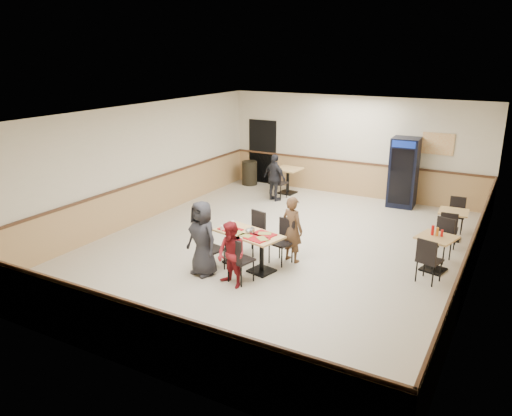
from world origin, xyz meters
The scene contains 20 objects.
ground centered at (0.00, 0.00, 0.00)m, with size 10.00×10.00×0.00m, color beige.
room_shell centered at (1.78, 2.55, 0.58)m, with size 10.00×10.00×10.00m.
main_table centered at (-0.09, -1.21, 0.50)m, with size 1.52×1.00×0.75m.
main_chairs centered at (-0.14, -1.20, 0.47)m, with size 1.58×1.88×0.95m.
diner_woman_left centered at (-0.72, -1.93, 0.76)m, with size 0.74×0.48×1.51m, color #222227.
diner_woman_right centered at (0.06, -2.12, 0.63)m, with size 0.62×0.48×1.27m, color maroon.
diner_man_opposite centered at (0.54, -0.49, 0.70)m, with size 0.51×0.34×1.41m, color brown.
lone_diner centered at (-1.79, 3.30, 0.70)m, with size 0.82×0.34×1.39m, color #222227.
tabletop_clutter centered at (-0.09, -1.27, 0.77)m, with size 1.25×0.70×0.12m.
side_table_near centered at (3.27, 0.46, 0.49)m, with size 0.83×0.83×0.73m.
side_table_near_chair_south centered at (3.27, -0.13, 0.46)m, with size 0.43×0.43×0.92m, color black, non-canonical shape.
side_table_near_chair_north centered at (3.27, 1.04, 0.46)m, with size 0.43×0.43×0.92m, color black, non-canonical shape.
side_table_far centered at (3.30, 2.50, 0.46)m, with size 0.68×0.68×0.69m.
side_table_far_chair_south centered at (3.30, 1.95, 0.44)m, with size 0.40×0.40×0.87m, color black, non-canonical shape.
side_table_far_chair_north centered at (3.30, 3.05, 0.44)m, with size 0.40×0.40×0.87m, color black, non-canonical shape.
condiment_caddy centered at (3.24, 0.51, 0.82)m, with size 0.23×0.06×0.20m.
back_table centered at (-1.79, 4.20, 0.53)m, with size 0.80×0.80×0.80m.
back_table_chair_lone centered at (-1.79, 3.56, 0.50)m, with size 0.47×0.47×1.01m, color black, non-canonical shape.
pepsi_cooler centered at (1.62, 4.59, 0.98)m, with size 0.78×0.79×1.96m.
trash_bin centered at (-3.35, 4.55, 0.39)m, with size 0.50×0.50×0.78m, color black.
Camera 1 is at (4.60, -9.39, 4.26)m, focal length 35.00 mm.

